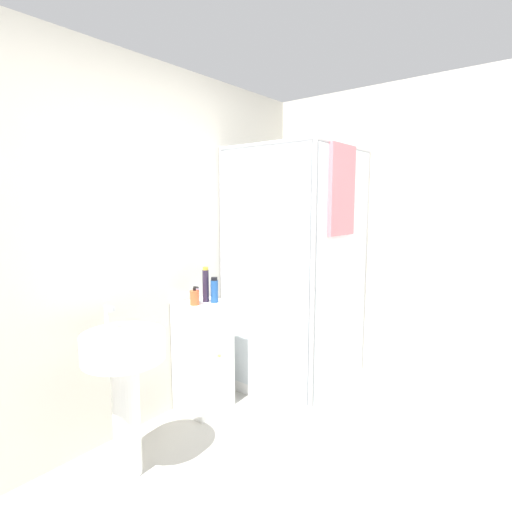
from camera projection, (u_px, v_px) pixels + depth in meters
The scene contains 9 objects.
wall_back at pixel (136, 248), 2.68m from camera, with size 6.40×0.06×2.50m, color silver.
wall_right at pixel (470, 244), 2.94m from camera, with size 0.06×6.40×2.50m, color silver.
shower_enclosure at pixel (298, 324), 3.32m from camera, with size 0.89×0.92×1.99m.
vanity_cabinet at pixel (203, 356), 3.00m from camera, with size 0.35×0.34×0.82m.
sink at pixel (124, 371), 2.22m from camera, with size 0.45×0.45×0.97m.
soap_dispenser at pixel (195, 297), 2.87m from camera, with size 0.07×0.07×0.14m.
shampoo_bottle_tall_black at pixel (206, 285), 2.96m from camera, with size 0.05×0.05×0.26m.
shampoo_bottle_blue at pixel (214, 290), 2.94m from camera, with size 0.06×0.06×0.19m.
lotion_bottle_white at pixel (196, 295), 2.94m from camera, with size 0.04×0.05×0.14m.
Camera 1 is at (-1.57, -0.60, 1.54)m, focal length 28.00 mm.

